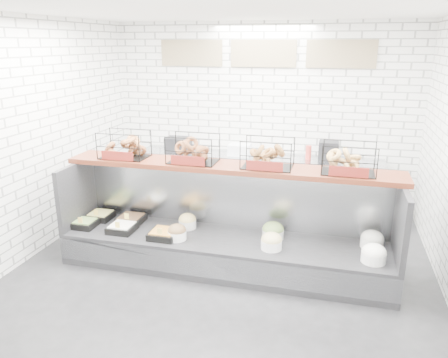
# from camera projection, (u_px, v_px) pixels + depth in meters

# --- Properties ---
(ground) EXTENTS (5.50, 5.50, 0.00)m
(ground) POSITION_uv_depth(u_px,v_px,m) (218.00, 279.00, 5.16)
(ground) COLOR black
(ground) RESTS_ON ground
(room_shell) EXTENTS (5.02, 5.51, 3.01)m
(room_shell) POSITION_uv_depth(u_px,v_px,m) (231.00, 97.00, 5.10)
(room_shell) COLOR white
(room_shell) RESTS_ON ground
(display_case) EXTENTS (4.00, 0.90, 1.20)m
(display_case) POSITION_uv_depth(u_px,v_px,m) (226.00, 241.00, 5.38)
(display_case) COLOR black
(display_case) RESTS_ON ground
(bagel_shelf) EXTENTS (4.10, 0.50, 0.40)m
(bagel_shelf) POSITION_uv_depth(u_px,v_px,m) (229.00, 155.00, 5.22)
(bagel_shelf) COLOR #44190E
(bagel_shelf) RESTS_ON display_case
(prep_counter) EXTENTS (4.00, 0.60, 1.20)m
(prep_counter) POSITION_uv_depth(u_px,v_px,m) (257.00, 181.00, 7.26)
(prep_counter) COLOR #93969B
(prep_counter) RESTS_ON ground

